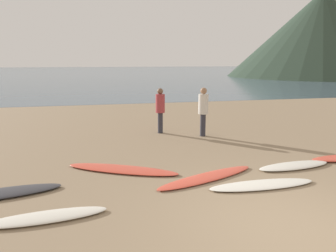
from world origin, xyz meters
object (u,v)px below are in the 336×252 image
object	(u,v)px
surfboard_3	(122,169)
surfboard_5	(262,185)
surfboard_2	(45,217)
person_0	(203,108)
surfboard_4	(207,177)
person_1	(160,107)
surfboard_6	(294,166)

from	to	relation	value
surfboard_3	surfboard_5	world-z (taller)	surfboard_3
surfboard_2	person_0	bearing A→B (deg)	43.27
surfboard_4	surfboard_5	distance (m)	1.15
surfboard_4	person_1	world-z (taller)	person_1
person_0	person_1	xyz separation A→B (m)	(-1.30, 0.76, -0.04)
surfboard_4	person_1	xyz separation A→B (m)	(-0.11, 4.56, 0.89)
surfboard_3	person_0	xyz separation A→B (m)	(2.94, 2.89, 0.92)
surfboard_2	person_1	distance (m)	6.51
surfboard_5	surfboard_6	xyz separation A→B (m)	(1.33, 0.91, 0.01)
surfboard_6	person_0	distance (m)	3.82
person_0	surfboard_3	bearing A→B (deg)	-69.73
surfboard_5	surfboard_6	bearing A→B (deg)	34.36
surfboard_6	surfboard_2	bearing A→B (deg)	-171.66
surfboard_2	surfboard_4	size ratio (longest dim) A/B	0.76
surfboard_5	surfboard_4	bearing A→B (deg)	145.61
person_0	person_1	world-z (taller)	person_0
person_0	person_1	distance (m)	1.51
surfboard_2	surfboard_6	xyz separation A→B (m)	(5.43, 1.39, 0.00)
surfboard_2	surfboard_3	size ratio (longest dim) A/B	0.73
surfboard_4	person_1	size ratio (longest dim) A/B	1.63
person_1	person_0	bearing A→B (deg)	-36.47
surfboard_6	surfboard_3	bearing A→B (deg)	164.74
surfboard_2	surfboard_5	size ratio (longest dim) A/B	0.86
surfboard_2	person_0	size ratio (longest dim) A/B	1.20
surfboard_6	surfboard_5	bearing A→B (deg)	-151.82
surfboard_5	person_0	size ratio (longest dim) A/B	1.39
surfboard_2	person_1	world-z (taller)	person_1
surfboard_2	surfboard_3	distance (m)	2.48
surfboard_3	surfboard_5	size ratio (longest dim) A/B	1.19
surfboard_5	person_1	xyz separation A→B (m)	(-1.06, 5.21, 0.89)
surfboard_3	surfboard_6	size ratio (longest dim) A/B	1.40
surfboard_2	surfboard_4	bearing A→B (deg)	14.48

